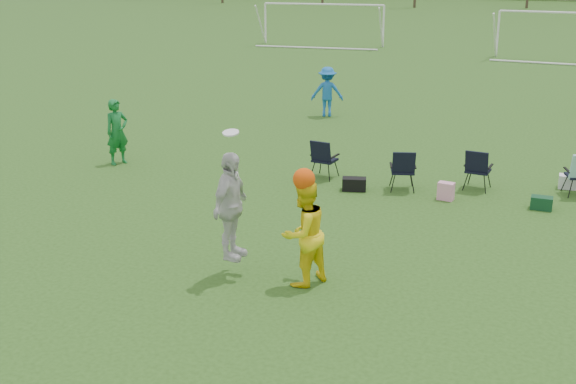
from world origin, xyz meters
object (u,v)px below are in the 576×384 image
at_px(fielder_blue, 327,92).
at_px(goal_left, 323,12).
at_px(center_contest, 271,220).
at_px(goal_mid, 572,22).
at_px(fielder_green_near, 117,132).

distance_m(fielder_blue, goal_left, 20.46).
relative_size(center_contest, goal_mid, 0.35).
height_order(fielder_green_near, center_contest, center_contest).
bearing_deg(center_contest, goal_left, 106.17).
xyz_separation_m(fielder_green_near, center_contest, (6.37, -5.27, 0.23)).
bearing_deg(fielder_blue, fielder_green_near, 48.66).
height_order(fielder_green_near, goal_mid, goal_mid).
bearing_deg(goal_left, fielder_blue, -76.97).
distance_m(goal_left, goal_mid, 14.14).
distance_m(fielder_green_near, goal_mid, 27.28).
bearing_deg(fielder_green_near, center_contest, -101.49).
relative_size(center_contest, goal_left, 0.35).
relative_size(fielder_blue, goal_left, 0.23).
relative_size(goal_left, goal_mid, 1.00).
relative_size(fielder_blue, goal_mid, 0.23).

